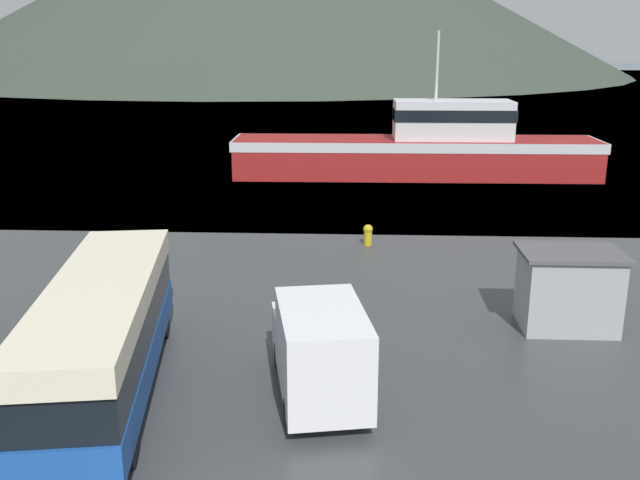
% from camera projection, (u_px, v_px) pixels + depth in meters
% --- Properties ---
extents(water_surface, '(240.00, 240.00, 0.00)m').
position_uv_depth(water_surface, '(337.00, 82.00, 149.46)').
color(water_surface, '#475B6B').
rests_on(water_surface, ground).
extents(tour_bus, '(3.96, 10.35, 3.10)m').
position_uv_depth(tour_bus, '(103.00, 331.00, 18.51)').
color(tour_bus, '#194799').
rests_on(tour_bus, ground).
extents(delivery_van, '(2.99, 5.54, 2.62)m').
position_uv_depth(delivery_van, '(319.00, 348.00, 18.41)').
color(delivery_van, silver).
rests_on(delivery_van, ground).
extents(fishing_boat, '(24.32, 4.77, 9.49)m').
position_uv_depth(fishing_boat, '(422.00, 148.00, 47.65)').
color(fishing_boat, maroon).
rests_on(fishing_boat, water_surface).
extents(dock_kiosk, '(3.22, 2.30, 2.59)m').
position_uv_depth(dock_kiosk, '(568.00, 289.00, 22.87)').
color(dock_kiosk, '#93999E').
rests_on(dock_kiosk, ground).
extents(small_boat, '(3.33, 8.09, 1.02)m').
position_uv_depth(small_boat, '(481.00, 141.00, 60.94)').
color(small_boat, '#19234C').
rests_on(small_boat, water_surface).
extents(mooring_bollard, '(0.43, 0.43, 0.96)m').
position_uv_depth(mooring_bollard, '(368.00, 234.00, 32.20)').
color(mooring_bollard, '#B29919').
rests_on(mooring_bollard, ground).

